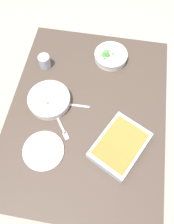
{
  "coord_description": "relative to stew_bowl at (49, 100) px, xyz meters",
  "views": [
    {
      "loc": [
        0.57,
        0.1,
        1.92
      ],
      "look_at": [
        0.0,
        0.0,
        0.74
      ],
      "focal_mm": 36.5,
      "sensor_mm": 36.0,
      "label": 1
    }
  ],
  "objects": [
    {
      "name": "spoon_by_stew",
      "position": [
        -0.0,
        0.12,
        -0.03
      ],
      "size": [
        0.03,
        0.18,
        0.01
      ],
      "color": "silver",
      "rests_on": "dining_table"
    },
    {
      "name": "baking_dish",
      "position": [
        0.21,
        0.43,
        0.0
      ],
      "size": [
        0.37,
        0.33,
        0.06
      ],
      "color": "silver",
      "rests_on": "dining_table"
    },
    {
      "name": "ground_plane",
      "position": [
        0.03,
        0.23,
        -0.77
      ],
      "size": [
        6.0,
        6.0,
        0.0
      ],
      "primitive_type": "plane",
      "color": "#B2A899"
    },
    {
      "name": "side_plate",
      "position": [
        0.29,
        0.04,
        -0.03
      ],
      "size": [
        0.22,
        0.22,
        0.01
      ],
      "primitive_type": "cylinder",
      "color": "white",
      "rests_on": "dining_table"
    },
    {
      "name": "drink_cup",
      "position": [
        -0.26,
        -0.09,
        0.01
      ],
      "size": [
        0.07,
        0.07,
        0.08
      ],
      "color": "#B2BCC6",
      "rests_on": "dining_table"
    },
    {
      "name": "broccoli_bowl",
      "position": [
        -0.38,
        0.31,
        -0.0
      ],
      "size": [
        0.21,
        0.21,
        0.07
      ],
      "color": "silver",
      "rests_on": "dining_table"
    },
    {
      "name": "fork_on_table",
      "position": [
        0.15,
        0.11,
        -0.03
      ],
      "size": [
        0.15,
        0.12,
        0.01
      ],
      "color": "silver",
      "rests_on": "dining_table"
    },
    {
      "name": "stew_bowl",
      "position": [
        0.0,
        0.0,
        0.0
      ],
      "size": [
        0.25,
        0.25,
        0.06
      ],
      "color": "silver",
      "rests_on": "dining_table"
    },
    {
      "name": "spoon_by_broccoli",
      "position": [
        -0.36,
        0.35,
        -0.03
      ],
      "size": [
        0.1,
        0.16,
        0.01
      ],
      "color": "silver",
      "rests_on": "dining_table"
    },
    {
      "name": "dining_table",
      "position": [
        0.03,
        0.23,
        -0.12
      ],
      "size": [
        1.2,
        0.9,
        0.74
      ],
      "color": "#4C3D33",
      "rests_on": "ground_plane"
    }
  ]
}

